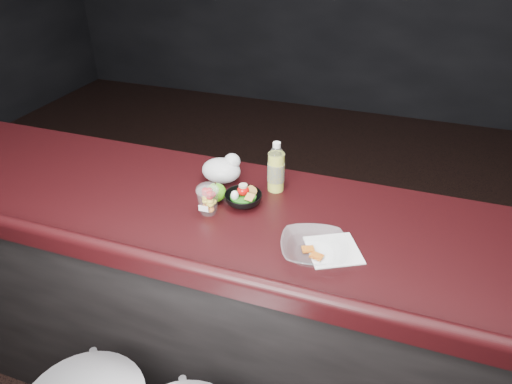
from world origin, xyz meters
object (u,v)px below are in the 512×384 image
snack_bowl (243,198)px  takeout_bowl (314,249)px  lemonade_bottle (276,170)px  green_apple (216,192)px  fruit_cup (208,198)px

snack_bowl → takeout_bowl: snack_bowl is taller
lemonade_bottle → green_apple: (-0.19, -0.15, -0.05)m
lemonade_bottle → fruit_cup: bearing=-128.2°
takeout_bowl → fruit_cup: bearing=164.8°
green_apple → takeout_bowl: size_ratio=0.31×
fruit_cup → snack_bowl: fruit_cup is taller
snack_bowl → takeout_bowl: 0.37m
green_apple → lemonade_bottle: bearing=38.8°
fruit_cup → green_apple: bearing=93.8°
snack_bowl → takeout_bowl: bearing=-33.0°
lemonade_bottle → snack_bowl: lemonade_bottle is taller
lemonade_bottle → fruit_cup: lemonade_bottle is taller
green_apple → fruit_cup: bearing=-86.2°
fruit_cup → takeout_bowl: size_ratio=0.46×
lemonade_bottle → green_apple: size_ratio=2.54×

